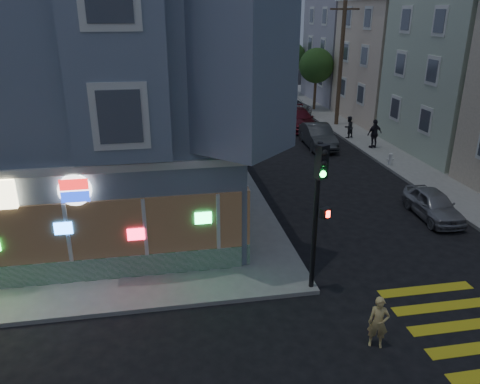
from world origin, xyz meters
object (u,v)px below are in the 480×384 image
object	(u,v)px
street_tree_near	(316,66)
traffic_signal	(319,194)
parked_car_c	(298,119)
fire_hydrant	(390,159)
running_child	(378,322)
parked_car_b	(318,136)
street_tree_far	(291,57)
parked_car_a	(433,204)
pedestrian_b	(375,134)
utility_pole	(341,63)
parked_car_d	(290,106)
pedestrian_a	(349,127)

from	to	relation	value
street_tree_near	traffic_signal	xyz separation A→B (m)	(-9.38, -27.82, -0.51)
parked_car_c	fire_hydrant	size ratio (longest dim) A/B	7.16
running_child	fire_hydrant	world-z (taller)	running_child
parked_car_b	parked_car_c	distance (m)	5.21
street_tree_far	fire_hydrant	world-z (taller)	street_tree_far
street_tree_far	parked_car_a	size ratio (longest dim) A/B	1.47
pedestrian_b	parked_car_a	xyz separation A→B (m)	(-2.10, -10.38, -0.46)
street_tree_near	street_tree_far	bearing A→B (deg)	90.00
street_tree_near	fire_hydrant	bearing A→B (deg)	-93.16
street_tree_far	traffic_signal	size ratio (longest dim) A/B	1.10
utility_pole	parked_car_b	size ratio (longest dim) A/B	2.00
utility_pole	parked_car_c	distance (m)	5.16
street_tree_far	parked_car_b	bearing A→B (deg)	-100.49
street_tree_far	pedestrian_b	world-z (taller)	street_tree_far
pedestrian_b	parked_car_c	world-z (taller)	pedestrian_b
pedestrian_b	utility_pole	bearing A→B (deg)	-105.04
parked_car_d	traffic_signal	distance (m)	27.77
pedestrian_b	parked_car_a	world-z (taller)	pedestrian_b
utility_pole	street_tree_far	size ratio (longest dim) A/B	1.70
running_child	parked_car_a	world-z (taller)	running_child
utility_pole	street_tree_near	xyz separation A→B (m)	(0.20, 6.00, -0.86)
pedestrian_a	parked_car_b	size ratio (longest dim) A/B	0.33
street_tree_far	parked_car_c	xyz separation A→B (m)	(-3.37, -14.25, -3.20)
parked_car_b	street_tree_near	bearing A→B (deg)	75.90
street_tree_far	parked_car_b	distance (m)	20.03
parked_car_a	parked_car_d	xyz separation A→B (m)	(-0.15, 22.11, 0.12)
parked_car_c	traffic_signal	size ratio (longest dim) A/B	1.05
street_tree_near	fire_hydrant	world-z (taller)	street_tree_near
running_child	street_tree_near	bearing A→B (deg)	97.85
utility_pole	pedestrian_b	world-z (taller)	utility_pole
street_tree_near	street_tree_far	xyz separation A→B (m)	(0.00, 8.00, 0.00)
street_tree_near	pedestrian_a	xyz separation A→B (m)	(-0.90, -10.07, -3.04)
street_tree_far	traffic_signal	xyz separation A→B (m)	(-9.38, -35.82, -0.51)
utility_pole	running_child	xyz separation A→B (m)	(-8.31, -24.59, -4.05)
traffic_signal	street_tree_near	bearing A→B (deg)	46.94
running_child	parked_car_d	distance (m)	30.15
utility_pole	parked_car_a	distance (m)	17.79
street_tree_far	running_child	bearing A→B (deg)	-102.44
utility_pole	parked_car_a	xyz separation A→B (m)	(-2.17, -17.15, -4.18)
pedestrian_b	traffic_signal	bearing A→B (deg)	44.40
parked_car_d	pedestrian_b	bearing A→B (deg)	-83.08
pedestrian_a	pedestrian_b	distance (m)	2.78
pedestrian_b	parked_car_c	bearing A→B (deg)	-79.04
parked_car_a	street_tree_near	bearing A→B (deg)	87.74
parked_car_c	traffic_signal	world-z (taller)	traffic_signal
street_tree_far	parked_car_b	xyz separation A→B (m)	(-3.60, -19.45, -3.19)
street_tree_far	parked_car_a	world-z (taller)	street_tree_far
street_tree_far	pedestrian_b	bearing A→B (deg)	-90.76
running_child	parked_car_d	world-z (taller)	running_child
utility_pole	street_tree_far	bearing A→B (deg)	89.18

